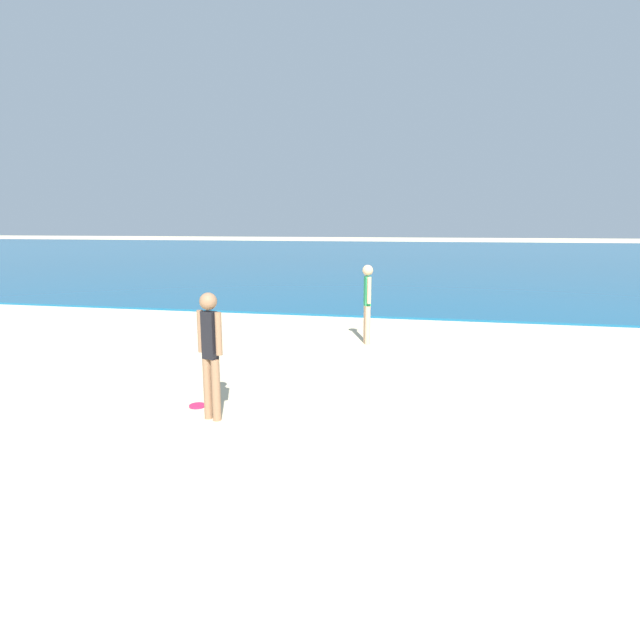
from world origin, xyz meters
TOP-DOWN VIEW (x-y plane):
  - water at (0.00, 44.36)m, footprint 160.00×60.00m
  - person_standing at (-1.21, 6.86)m, footprint 0.36×0.22m
  - frisbee at (-1.60, 7.24)m, footprint 0.22×0.22m
  - person_distant at (0.24, 11.42)m, footprint 0.22×0.36m

SIDE VIEW (x-z plane):
  - frisbee at x=-1.60m, z-range 0.00..0.03m
  - water at x=0.00m, z-range 0.00..0.06m
  - person_standing at x=-1.21m, z-range 0.11..1.74m
  - person_distant at x=0.24m, z-range 0.11..1.75m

